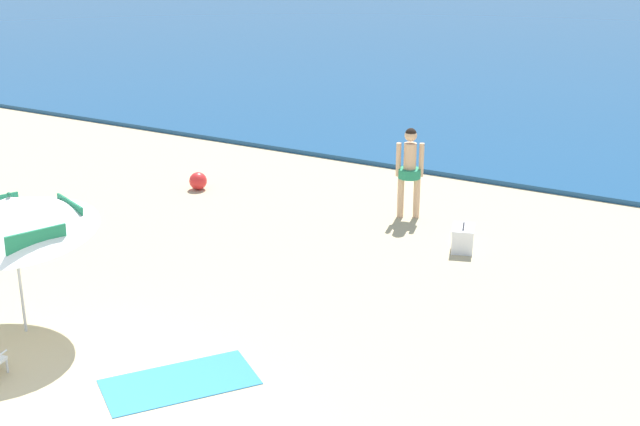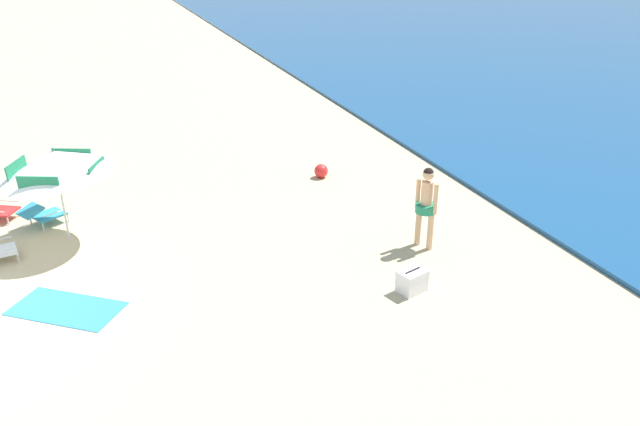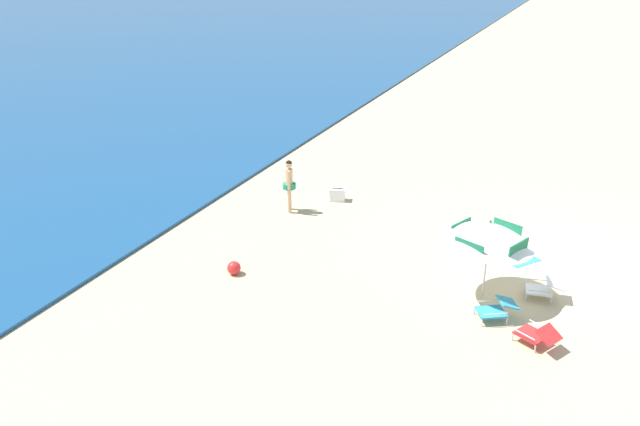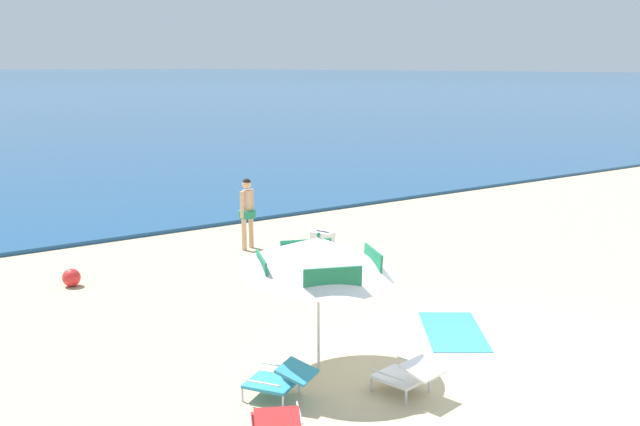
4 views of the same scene
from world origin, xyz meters
name	(u,v)px [view 3 (image 3 of 4)]	position (x,y,z in m)	size (l,w,h in m)	color
ground_plane	(573,268)	(0.00, 0.00, 0.00)	(800.00, 800.00, 0.00)	tan
beach_umbrella_striped_main	(489,232)	(-2.33, 1.84, 1.66)	(2.24, 2.27, 2.01)	silver
lounge_chair_under_umbrella	(497,309)	(-3.28, 1.35, 0.28)	(0.90, 1.01, 0.50)	teal
lounge_chair_beside_umbrella	(545,288)	(-1.87, 0.50, 0.28)	(0.68, 0.94, 0.49)	white
lounge_chair_facing_sea	(538,335)	(-3.97, 0.38, 0.27)	(0.88, 1.03, 0.52)	red
person_standing_near_shore	(289,182)	(0.38, 8.36, 0.95)	(0.45, 0.40, 1.65)	#D8A87F
cooler_box	(337,194)	(1.79, 7.36, 0.20)	(0.48, 0.58, 0.43)	white
beach_ball	(234,268)	(-3.86, 7.82, 0.17)	(0.35, 0.35, 0.35)	red
beach_towel	(505,251)	(0.29, 1.77, 0.01)	(0.90, 1.80, 0.01)	#3384BC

